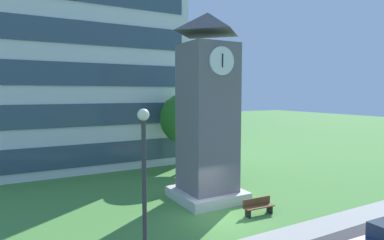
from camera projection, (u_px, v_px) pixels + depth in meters
ground_plane at (221, 219)px, 16.93m from camera, size 160.00×160.00×0.00m
office_building at (73, 77)px, 30.31m from camera, size 18.34×11.45×16.00m
clock_tower at (207, 117)px, 19.67m from camera, size 3.92×3.92×11.29m
park_bench at (258, 206)px, 17.47m from camera, size 1.82×0.57×0.88m
street_lamp at (144, 186)px, 9.76m from camera, size 0.36×0.36×6.08m
tree_near_tower at (185, 119)px, 26.92m from camera, size 4.30×4.30×6.59m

